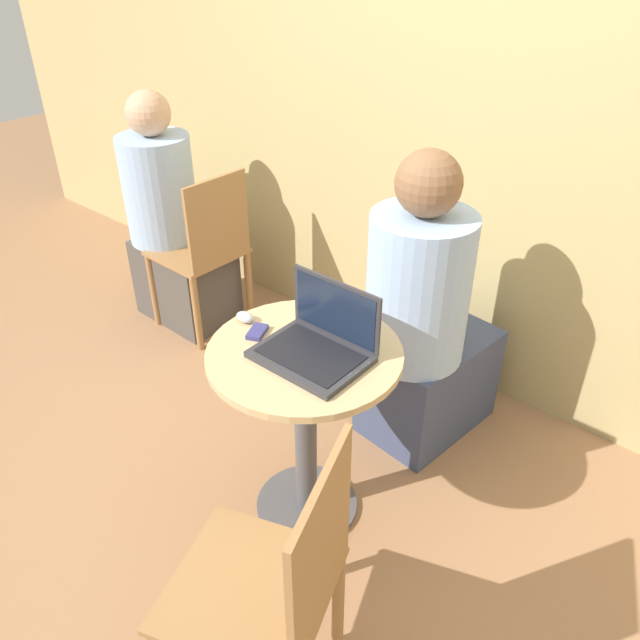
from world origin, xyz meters
TOP-DOWN VIEW (x-y plane):
  - ground_plane at (0.00, 0.00)m, footprint 12.00×12.00m
  - back_wall at (0.00, 1.11)m, footprint 7.00×0.05m
  - round_table at (0.00, 0.00)m, footprint 0.63×0.63m
  - laptop at (0.04, 0.01)m, footprint 0.34×0.25m
  - cell_phone at (-0.18, -0.03)m, footprint 0.08×0.10m
  - computer_mouse at (-0.27, 0.00)m, footprint 0.07×0.05m
  - chair_empty at (0.38, -0.55)m, footprint 0.51×0.51m
  - person_seated at (0.07, 0.62)m, footprint 0.42×0.61m
  - chair_background at (-1.20, 0.60)m, footprint 0.41×0.41m
  - person_background at (-1.45, 0.60)m, footprint 0.57×0.36m

SIDE VIEW (x-z plane):
  - ground_plane at x=0.00m, z-range 0.00..0.00m
  - chair_background at x=-1.20m, z-range 0.02..0.88m
  - chair_empty at x=0.38m, z-range 0.01..0.91m
  - person_background at x=-1.45m, z-range -0.10..1.09m
  - round_table at x=0.00m, z-range 0.14..0.86m
  - person_seated at x=0.07m, z-range -0.11..1.14m
  - cell_phone at x=-0.18m, z-range 0.72..0.74m
  - computer_mouse at x=-0.27m, z-range 0.72..0.75m
  - laptop at x=0.04m, z-range 0.65..0.88m
  - back_wall at x=0.00m, z-range 0.00..2.60m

